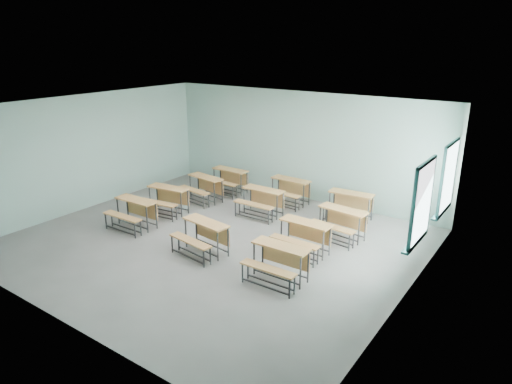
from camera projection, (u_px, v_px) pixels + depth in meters
room at (216, 178)px, 10.39m from camera, size 9.04×8.04×3.24m
desk_unit_r0c0 at (133, 209)px, 11.60m from camera, size 1.19×0.81×0.74m
desk_unit_r0c1 at (203, 233)px, 10.20m from camera, size 1.27×0.94×0.74m
desk_unit_r0c2 at (278, 258)px, 9.02m from camera, size 1.19×0.80×0.74m
desk_unit_r1c0 at (166, 196)px, 12.56m from camera, size 1.27×0.93×0.74m
desk_unit_r1c2 at (303, 233)px, 10.18m from camera, size 1.19×0.81×0.74m
desk_unit_r2c0 at (203, 185)px, 13.52m from camera, size 1.28×0.94×0.74m
desk_unit_r2c1 at (261, 198)px, 12.41m from camera, size 1.18×0.79×0.74m
desk_unit_r2c2 at (340, 219)px, 10.95m from camera, size 1.26×0.92×0.74m
desk_unit_r3c0 at (228, 177)px, 14.28m from camera, size 1.19×0.80×0.74m
desk_unit_r3c1 at (289, 188)px, 13.28m from camera, size 1.21×0.84×0.74m
desk_unit_r3c2 at (349, 202)px, 12.10m from camera, size 1.23×0.87×0.74m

